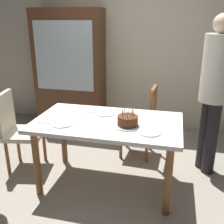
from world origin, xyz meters
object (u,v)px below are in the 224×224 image
object	(u,v)px
plate_near_celebrant	(62,124)
chair_spindle_back	(139,123)
dining_table	(107,130)
china_cabinet	(70,70)
plate_far_side	(105,113)
plate_near_guest	(149,132)
chair_upholstered	(16,127)
person_guest	(215,87)
birthday_cake	(128,121)

from	to	relation	value
plate_near_celebrant	chair_spindle_back	xyz separation A→B (m)	(0.65, 0.95, -0.30)
dining_table	china_cabinet	world-z (taller)	china_cabinet
plate_far_side	plate_near_guest	bearing A→B (deg)	-36.80
plate_near_guest	chair_upholstered	xyz separation A→B (m)	(-1.59, 0.30, -0.23)
china_cabinet	person_guest	bearing A→B (deg)	-25.09
plate_far_side	chair_spindle_back	bearing A→B (deg)	61.08
plate_near_guest	chair_upholstered	distance (m)	1.64
plate_far_side	china_cabinet	size ratio (longest dim) A/B	0.12
plate_far_side	person_guest	world-z (taller)	person_guest
plate_far_side	chair_upholstered	size ratio (longest dim) A/B	0.23
china_cabinet	birthday_cake	bearing A→B (deg)	-52.67
dining_table	person_guest	world-z (taller)	person_guest
birthday_cake	china_cabinet	size ratio (longest dim) A/B	0.15
plate_near_guest	chair_spindle_back	xyz separation A→B (m)	(-0.22, 0.95, -0.30)
chair_upholstered	chair_spindle_back	bearing A→B (deg)	25.50
chair_upholstered	china_cabinet	size ratio (longest dim) A/B	0.50
plate_near_celebrant	plate_far_side	distance (m)	0.52
person_guest	china_cabinet	distance (m)	2.32
dining_table	plate_near_guest	xyz separation A→B (m)	(0.45, -0.20, 0.11)
birthday_cake	chair_upholstered	xyz separation A→B (m)	(-1.37, 0.19, -0.27)
plate_near_celebrant	plate_far_side	bearing A→B (deg)	49.33
plate_near_celebrant	chair_spindle_back	size ratio (longest dim) A/B	0.23
birthday_cake	dining_table	bearing A→B (deg)	157.82
plate_near_celebrant	china_cabinet	size ratio (longest dim) A/B	0.12
chair_spindle_back	dining_table	bearing A→B (deg)	-107.17
plate_far_side	chair_upholstered	world-z (taller)	chair_upholstered
dining_table	person_guest	size ratio (longest dim) A/B	0.84
dining_table	china_cabinet	bearing A→B (deg)	123.48
birthday_cake	chair_upholstered	world-z (taller)	chair_upholstered
plate_near_guest	chair_spindle_back	bearing A→B (deg)	102.89
chair_upholstered	dining_table	bearing A→B (deg)	-5.06
plate_near_guest	person_guest	world-z (taller)	person_guest
china_cabinet	dining_table	bearing A→B (deg)	-56.52
birthday_cake	china_cabinet	world-z (taller)	china_cabinet
chair_spindle_back	person_guest	world-z (taller)	person_guest
plate_near_guest	chair_upholstered	bearing A→B (deg)	169.40
chair_upholstered	china_cabinet	world-z (taller)	china_cabinet
plate_near_guest	chair_spindle_back	world-z (taller)	chair_spindle_back
plate_near_celebrant	dining_table	bearing A→B (deg)	25.46
person_guest	plate_near_celebrant	bearing A→B (deg)	-152.65
chair_upholstered	birthday_cake	bearing A→B (deg)	-8.07
chair_spindle_back	china_cabinet	distance (m)	1.58
plate_near_celebrant	person_guest	world-z (taller)	person_guest
plate_near_celebrant	chair_spindle_back	world-z (taller)	chair_spindle_back
plate_far_side	china_cabinet	world-z (taller)	china_cabinet
plate_far_side	plate_near_guest	xyz separation A→B (m)	(0.53, -0.39, 0.00)
plate_near_guest	person_guest	xyz separation A→B (m)	(0.62, 0.77, 0.27)
plate_near_guest	person_guest	bearing A→B (deg)	51.09
plate_near_celebrant	chair_spindle_back	bearing A→B (deg)	55.81
plate_near_celebrant	chair_upholstered	bearing A→B (deg)	157.68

